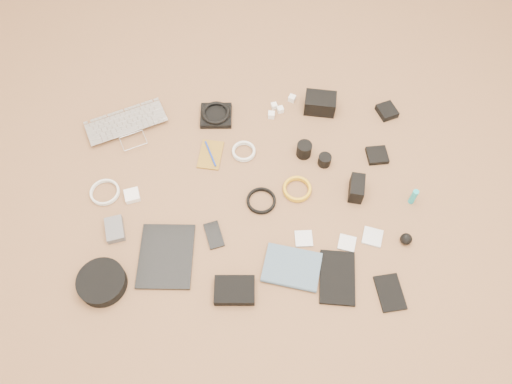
{
  "coord_description": "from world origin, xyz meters",
  "views": [
    {
      "loc": [
        0.05,
        -1.06,
        1.87
      ],
      "look_at": [
        0.04,
        0.0,
        0.02
      ],
      "focal_mm": 35.0,
      "sensor_mm": 36.0,
      "label": 1
    }
  ],
  "objects_px": {
    "laptop": "(130,131)",
    "phone": "(214,235)",
    "tablet": "(166,256)",
    "headphone_case": "(102,282)",
    "paperback": "(288,287)",
    "dslr_camera": "(320,103)"
  },
  "relations": [
    {
      "from": "dslr_camera",
      "to": "paperback",
      "type": "xyz_separation_m",
      "value": [
        -0.17,
        -0.89,
        -0.03
      ]
    },
    {
      "from": "tablet",
      "to": "laptop",
      "type": "bearing_deg",
      "value": 110.74
    },
    {
      "from": "paperback",
      "to": "phone",
      "type": "bearing_deg",
      "value": 65.23
    },
    {
      "from": "dslr_camera",
      "to": "paperback",
      "type": "height_order",
      "value": "dslr_camera"
    },
    {
      "from": "laptop",
      "to": "paperback",
      "type": "xyz_separation_m",
      "value": [
        0.72,
        -0.74,
        -0.0
      ]
    },
    {
      "from": "laptop",
      "to": "dslr_camera",
      "type": "relative_size",
      "value": 2.55
    },
    {
      "from": "phone",
      "to": "laptop",
      "type": "bearing_deg",
      "value": 110.97
    },
    {
      "from": "phone",
      "to": "tablet",
      "type": "bearing_deg",
      "value": -170.84
    },
    {
      "from": "tablet",
      "to": "phone",
      "type": "xyz_separation_m",
      "value": [
        0.19,
        0.1,
        -0.0
      ]
    },
    {
      "from": "headphone_case",
      "to": "phone",
      "type": "bearing_deg",
      "value": 27.28
    },
    {
      "from": "laptop",
      "to": "headphone_case",
      "type": "height_order",
      "value": "headphone_case"
    },
    {
      "from": "laptop",
      "to": "paperback",
      "type": "relative_size",
      "value": 1.67
    },
    {
      "from": "tablet",
      "to": "headphone_case",
      "type": "distance_m",
      "value": 0.26
    },
    {
      "from": "dslr_camera",
      "to": "tablet",
      "type": "xyz_separation_m",
      "value": [
        -0.65,
        -0.77,
        -0.04
      ]
    },
    {
      "from": "laptop",
      "to": "phone",
      "type": "xyz_separation_m",
      "value": [
        0.42,
        -0.52,
        -0.01
      ]
    },
    {
      "from": "headphone_case",
      "to": "tablet",
      "type": "bearing_deg",
      "value": 27.36
    },
    {
      "from": "headphone_case",
      "to": "paperback",
      "type": "relative_size",
      "value": 0.86
    },
    {
      "from": "phone",
      "to": "dslr_camera",
      "type": "bearing_deg",
      "value": 37.23
    },
    {
      "from": "headphone_case",
      "to": "paperback",
      "type": "xyz_separation_m",
      "value": [
        0.72,
        -0.0,
        -0.02
      ]
    },
    {
      "from": "dslr_camera",
      "to": "phone",
      "type": "xyz_separation_m",
      "value": [
        -0.47,
        -0.67,
        -0.04
      ]
    },
    {
      "from": "tablet",
      "to": "paperback",
      "type": "relative_size",
      "value": 1.26
    },
    {
      "from": "dslr_camera",
      "to": "headphone_case",
      "type": "bearing_deg",
      "value": -128.23
    }
  ]
}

